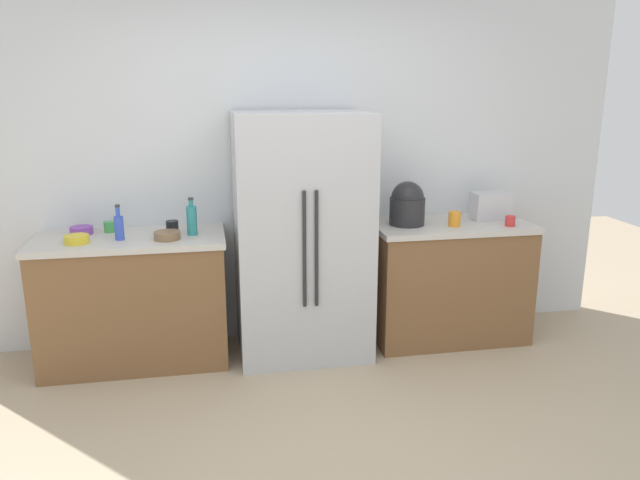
# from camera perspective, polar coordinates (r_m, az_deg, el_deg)

# --- Properties ---
(ground_plane) EXTENTS (10.44, 10.44, 0.00)m
(ground_plane) POSITION_cam_1_polar(r_m,az_deg,el_deg) (3.30, 0.80, -21.06)
(ground_plane) COLOR tan
(kitchen_back_panel) EXTENTS (5.22, 0.10, 2.90)m
(kitchen_back_panel) POSITION_cam_1_polar(r_m,az_deg,el_deg) (4.58, -3.88, 8.65)
(kitchen_back_panel) COLOR silver
(kitchen_back_panel) RESTS_ON ground_plane
(counter_left) EXTENTS (1.27, 0.63, 0.90)m
(counter_left) POSITION_cam_1_polar(r_m,az_deg,el_deg) (4.45, -16.94, -5.35)
(counter_left) COLOR brown
(counter_left) RESTS_ON ground_plane
(counter_right) EXTENTS (1.18, 0.63, 0.90)m
(counter_right) POSITION_cam_1_polar(r_m,az_deg,el_deg) (4.76, 11.84, -3.71)
(counter_right) COLOR brown
(counter_right) RESTS_ON ground_plane
(refrigerator) EXTENTS (0.92, 0.70, 1.73)m
(refrigerator) POSITION_cam_1_polar(r_m,az_deg,el_deg) (4.30, -1.68, 0.34)
(refrigerator) COLOR #B7BABF
(refrigerator) RESTS_ON ground_plane
(toaster) EXTENTS (0.27, 0.17, 0.21)m
(toaster) POSITION_cam_1_polar(r_m,az_deg,el_deg) (4.80, 15.60, 3.07)
(toaster) COLOR silver
(toaster) RESTS_ON counter_right
(rice_cooker) EXTENTS (0.26, 0.26, 0.32)m
(rice_cooker) POSITION_cam_1_polar(r_m,az_deg,el_deg) (4.50, 8.16, 3.31)
(rice_cooker) COLOR #262628
(rice_cooker) RESTS_ON counter_right
(bottle_a) EXTENTS (0.07, 0.07, 0.26)m
(bottle_a) POSITION_cam_1_polar(r_m,az_deg,el_deg) (4.25, -11.89, 1.89)
(bottle_a) COLOR teal
(bottle_a) RESTS_ON counter_left
(bottle_b) EXTENTS (0.06, 0.06, 0.24)m
(bottle_b) POSITION_cam_1_polar(r_m,az_deg,el_deg) (4.25, -18.26, 1.22)
(bottle_b) COLOR blue
(bottle_b) RESTS_ON counter_left
(cup_a) EXTENTS (0.07, 0.07, 0.07)m
(cup_a) POSITION_cam_1_polar(r_m,az_deg,el_deg) (4.50, -19.08, 1.17)
(cup_a) COLOR green
(cup_a) RESTS_ON counter_left
(cup_b) EXTENTS (0.09, 0.09, 0.11)m
(cup_b) POSITION_cam_1_polar(r_m,az_deg,el_deg) (4.53, 12.45, 1.94)
(cup_b) COLOR orange
(cup_b) RESTS_ON counter_right
(cup_c) EXTENTS (0.07, 0.07, 0.08)m
(cup_c) POSITION_cam_1_polar(r_m,az_deg,el_deg) (4.64, 17.34, 1.71)
(cup_c) COLOR red
(cup_c) RESTS_ON counter_right
(cup_d) EXTENTS (0.08, 0.08, 0.09)m
(cup_d) POSITION_cam_1_polar(r_m,az_deg,el_deg) (4.33, -13.63, 1.18)
(cup_d) COLOR black
(cup_d) RESTS_ON counter_left
(bowl_a) EXTENTS (0.15, 0.15, 0.05)m
(bowl_a) POSITION_cam_1_polar(r_m,az_deg,el_deg) (4.51, -21.39, 0.85)
(bowl_a) COLOR purple
(bowl_a) RESTS_ON counter_left
(bowl_b) EXTENTS (0.17, 0.17, 0.05)m
(bowl_b) POSITION_cam_1_polar(r_m,az_deg,el_deg) (4.18, -14.09, 0.42)
(bowl_b) COLOR brown
(bowl_b) RESTS_ON counter_left
(bowl_c) EXTENTS (0.16, 0.16, 0.05)m
(bowl_c) POSITION_cam_1_polar(r_m,az_deg,el_deg) (4.27, -21.78, 0.07)
(bowl_c) COLOR yellow
(bowl_c) RESTS_ON counter_left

